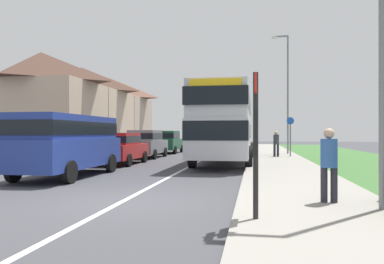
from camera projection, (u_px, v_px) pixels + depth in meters
name	position (u px, v px, depth m)	size (l,w,h in m)	color
ground_plane	(121.00, 202.00, 8.50)	(120.00, 120.00, 0.00)	#424247
lane_marking_centre	(185.00, 169.00, 16.39)	(0.14, 60.00, 0.01)	silver
pavement_near_side	(288.00, 174.00, 13.73)	(3.20, 68.00, 0.12)	gray
double_decker_bus	(225.00, 122.00, 19.27)	(2.80, 10.28, 3.70)	#BCBCC1
parked_van_blue	(68.00, 140.00, 13.36)	(2.11, 5.43, 2.18)	navy
parked_car_red	(119.00, 147.00, 18.59)	(1.96, 4.04, 1.56)	#B21E1E
parked_car_grey	(146.00, 143.00, 23.42)	(1.97, 4.24, 1.72)	slate
parked_car_dark_green	(167.00, 141.00, 28.75)	(2.00, 4.15, 1.71)	#19472D
pedestrian_at_stop	(329.00, 161.00, 7.82)	(0.34, 0.34, 1.67)	#23232D
pedestrian_walking_away	(276.00, 142.00, 22.78)	(0.34, 0.34, 1.67)	#23232D
bus_stop_sign	(256.00, 135.00, 6.35)	(0.09, 0.52, 2.60)	black
cycle_route_sign	(290.00, 135.00, 22.95)	(0.44, 0.08, 2.52)	slate
street_lamp_near	(376.00, 3.00, 7.14)	(1.14, 0.20, 7.03)	slate
street_lamp_mid	(286.00, 87.00, 26.04)	(1.14, 0.20, 8.33)	slate
house_terrace_far_side	(81.00, 109.00, 34.55)	(7.96, 19.81, 7.60)	#C1A88E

